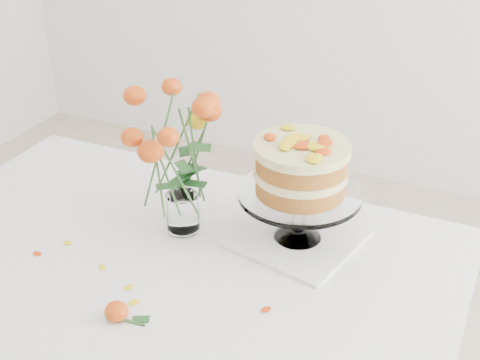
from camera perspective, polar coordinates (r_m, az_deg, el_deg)
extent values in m
cube|color=tan|center=(1.69, -6.27, -7.35)|extent=(1.40, 0.90, 0.04)
cylinder|color=tan|center=(2.45, -14.13, -5.94)|extent=(0.06, 0.06, 0.71)
cylinder|color=tan|center=(2.05, 15.58, -14.19)|extent=(0.06, 0.06, 0.71)
cube|color=white|center=(1.67, -6.32, -6.72)|extent=(1.42, 0.92, 0.01)
cube|color=white|center=(2.07, 0.19, -2.24)|extent=(1.42, 0.01, 0.20)
cube|color=white|center=(1.73, 4.93, -4.97)|extent=(0.34, 0.34, 0.01)
cylinder|color=white|center=(1.69, 5.04, -2.81)|extent=(0.03, 0.03, 0.10)
cylinder|color=white|center=(1.66, 5.12, -1.16)|extent=(0.31, 0.31, 0.01)
cylinder|color=#AA5526|center=(1.65, 5.16, -0.30)|extent=(0.29, 0.29, 0.04)
cylinder|color=#FFFEA4|center=(1.63, 5.21, 0.68)|extent=(0.30, 0.30, 0.02)
cylinder|color=#AA5526|center=(1.62, 5.26, 1.68)|extent=(0.29, 0.29, 0.04)
cylinder|color=#FFFEA4|center=(1.60, 5.32, 2.73)|extent=(0.31, 0.31, 0.02)
cylinder|color=white|center=(1.77, -4.82, -4.20)|extent=(0.07, 0.07, 0.01)
cylinder|color=white|center=(1.74, -4.90, -2.71)|extent=(0.09, 0.09, 0.10)
ellipsoid|color=red|center=(1.49, -10.50, -10.96)|extent=(0.05, 0.05, 0.04)
cylinder|color=#2F5E25|center=(1.49, -9.19, -11.90)|extent=(0.06, 0.01, 0.01)
ellipsoid|color=yellow|center=(1.66, -11.68, -7.32)|extent=(0.03, 0.02, 0.00)
ellipsoid|color=yellow|center=(1.59, -9.51, -9.04)|extent=(0.03, 0.02, 0.00)
ellipsoid|color=yellow|center=(1.54, -9.05, -10.28)|extent=(0.03, 0.02, 0.00)
ellipsoid|color=yellow|center=(1.77, -14.49, -5.23)|extent=(0.03, 0.02, 0.00)
ellipsoid|color=yellow|center=(1.75, -16.92, -6.05)|extent=(0.03, 0.02, 0.00)
ellipsoid|color=yellow|center=(1.51, 2.23, -10.99)|extent=(0.03, 0.02, 0.00)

